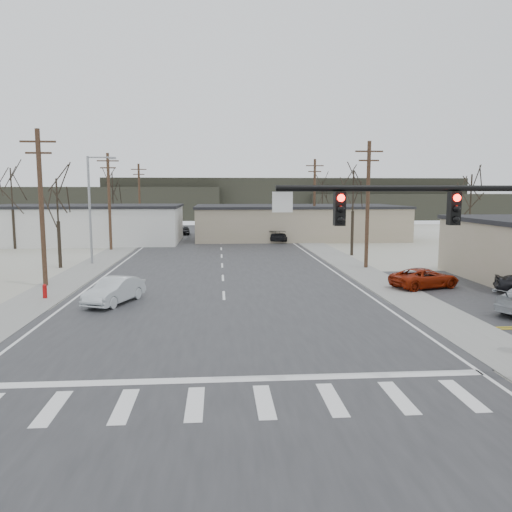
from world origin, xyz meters
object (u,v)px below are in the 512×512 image
(traffic_signal_mast, at_px, (487,239))
(sedan_crossing, at_px, (115,291))
(car_far_b, at_px, (184,230))
(car_parked_red, at_px, (425,278))
(car_far_a, at_px, (281,235))
(fire_hydrant, at_px, (45,291))

(traffic_signal_mast, height_order, sedan_crossing, traffic_signal_mast)
(car_far_b, height_order, car_parked_red, car_parked_red)
(car_far_a, xyz_separation_m, car_parked_red, (5.42, -29.61, -0.17))
(fire_hydrant, bearing_deg, car_far_b, 83.01)
(traffic_signal_mast, height_order, car_far_a, traffic_signal_mast)
(sedan_crossing, bearing_deg, car_far_b, 109.77)
(sedan_crossing, distance_m, car_parked_red, 18.92)
(fire_hydrant, distance_m, car_far_a, 35.65)
(sedan_crossing, height_order, car_parked_red, sedan_crossing)
(car_far_b, bearing_deg, car_parked_red, -67.99)
(traffic_signal_mast, height_order, fire_hydrant, traffic_signal_mast)
(car_far_a, bearing_deg, car_far_b, -24.36)
(fire_hydrant, bearing_deg, car_parked_red, 3.62)
(traffic_signal_mast, distance_m, car_far_a, 45.43)
(traffic_signal_mast, distance_m, car_far_b, 57.75)
(traffic_signal_mast, distance_m, car_parked_red, 16.87)
(sedan_crossing, bearing_deg, traffic_signal_mast, -21.39)
(fire_hydrant, relative_size, car_far_b, 0.25)
(car_parked_red, bearing_deg, fire_hydrant, 75.66)
(car_parked_red, bearing_deg, traffic_signal_mast, 144.90)
(fire_hydrant, bearing_deg, traffic_signal_mast, -38.13)
(fire_hydrant, xyz_separation_m, sedan_crossing, (4.24, -1.58, 0.29))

